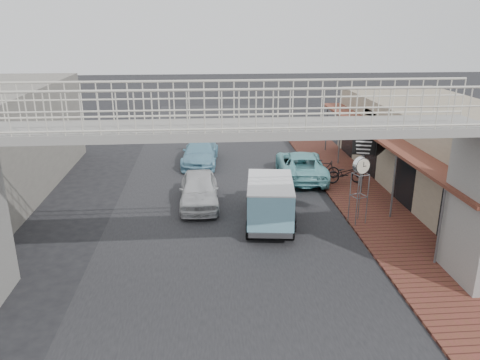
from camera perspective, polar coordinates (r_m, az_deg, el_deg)
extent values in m
plane|color=black|center=(18.56, -1.30, -6.65)|extent=(120.00, 120.00, 0.00)
cube|color=black|center=(18.55, -1.30, -6.64)|extent=(10.00, 60.00, 0.01)
cube|color=brown|center=(22.52, 15.01, -2.49)|extent=(3.00, 40.00, 0.10)
cube|color=gray|center=(24.64, 24.57, 3.03)|extent=(6.00, 18.00, 4.00)
cube|color=brown|center=(23.02, 17.63, 5.16)|extent=(1.80, 18.00, 0.12)
cube|color=silver|center=(26.26, 15.64, 7.83)|extent=(0.08, 2.60, 0.90)
cube|color=#B21914|center=(20.41, 21.70, 4.21)|extent=(0.08, 2.20, 0.80)
cube|color=gray|center=(13.08, -0.45, 6.23)|extent=(14.00, 2.00, 0.24)
cube|color=beige|center=(13.89, -0.74, 9.77)|extent=(14.00, 0.08, 1.10)
cube|color=beige|center=(12.02, -0.13, 8.37)|extent=(14.00, 0.08, 1.10)
imported|color=silver|center=(21.28, -5.02, -1.18)|extent=(1.74, 4.30, 1.46)
imported|color=black|center=(20.10, 4.05, -2.39)|extent=(1.87, 4.53, 1.46)
imported|color=#70BDC3|center=(25.12, 7.40, 1.83)|extent=(2.81, 5.38, 1.44)
imported|color=#6FA7C0|center=(27.56, -4.86, 3.39)|extent=(2.33, 4.94, 1.39)
cylinder|color=black|center=(20.64, 1.29, -2.86)|extent=(0.33, 0.75, 0.72)
cylinder|color=black|center=(20.67, 5.77, -2.92)|extent=(0.33, 0.75, 0.72)
cylinder|color=black|center=(18.07, 1.12, -6.11)|extent=(0.33, 0.75, 0.72)
cylinder|color=black|center=(18.12, 6.25, -6.16)|extent=(0.33, 0.75, 0.72)
cube|color=#72AFC6|center=(18.74, 3.68, -2.37)|extent=(2.14, 3.49, 1.39)
cube|color=#72AFC6|center=(20.61, 3.56, -1.08)|extent=(1.77, 1.12, 0.93)
cube|color=black|center=(18.61, 3.70, -1.28)|extent=(2.10, 2.88, 0.52)
cube|color=silver|center=(18.49, 3.72, -0.28)|extent=(2.16, 3.49, 0.06)
imported|color=black|center=(24.45, 12.73, 0.78)|extent=(1.97, 0.73, 1.02)
imported|color=black|center=(25.20, 10.28, 1.38)|extent=(1.62, 0.96, 0.94)
cylinder|color=#59595B|center=(19.65, 13.23, -2.05)|extent=(0.04, 0.04, 2.10)
cylinder|color=#59595B|center=(19.94, 14.39, -1.84)|extent=(0.04, 0.04, 2.10)
cylinder|color=#59595B|center=(19.28, 14.09, -2.53)|extent=(0.04, 0.04, 2.10)
cylinder|color=#59595B|center=(19.57, 15.26, -2.31)|extent=(0.04, 0.04, 2.10)
cylinder|color=silver|center=(19.17, 14.57, 1.73)|extent=(0.72, 0.44, 0.68)
cylinder|color=beige|center=(19.07, 14.80, 1.62)|extent=(0.57, 0.21, 0.60)
cylinder|color=beige|center=(19.26, 14.35, 1.83)|extent=(0.57, 0.21, 0.60)
cylinder|color=#59595B|center=(23.06, 14.74, 1.68)|extent=(0.09, 0.09, 2.67)
cube|color=black|center=(22.78, 14.94, 3.99)|extent=(1.08, 0.35, 0.83)
cone|color=black|center=(22.85, 16.90, 3.85)|extent=(0.80, 1.12, 1.01)
cube|color=white|center=(22.75, 14.82, 3.86)|extent=(0.71, 0.20, 0.55)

